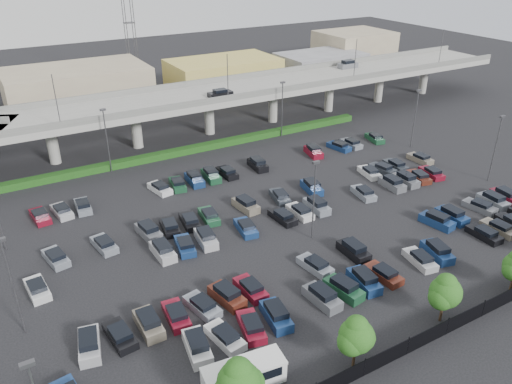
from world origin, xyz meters
TOP-DOWN VIEW (x-y plane):
  - ground at (0.00, 0.00)m, footprint 280.00×280.00m
  - overpass at (-0.21, 31.99)m, footprint 150.00×13.00m
  - hedge at (0.00, 25.00)m, footprint 66.00×1.60m
  - fence at (-0.05, -28.00)m, footprint 70.00×0.10m
  - tree_row at (0.70, -26.53)m, footprint 65.07×3.66m
  - shuttle_bus at (-18.14, -23.76)m, footprint 7.08×3.11m
  - parked_cars at (0.40, -4.79)m, footprint 63.06×36.69m
  - light_poles at (-4.13, 2.00)m, footprint 66.90×48.38m
  - distant_buildings at (12.38, 61.81)m, footprint 138.00×24.00m
  - comm_tower at (4.00, 74.00)m, footprint 2.40×2.40m

SIDE VIEW (x-z plane):
  - ground at x=0.00m, z-range 0.00..0.00m
  - hedge at x=0.00m, z-range 0.00..1.10m
  - parked_cars at x=0.40m, z-range -0.21..1.46m
  - fence at x=-0.05m, z-range -0.10..1.90m
  - shuttle_bus at x=-18.14m, z-range 0.10..2.30m
  - tree_row at x=0.70m, z-range 0.55..6.49m
  - distant_buildings at x=12.38m, z-range -0.76..8.24m
  - light_poles at x=-4.13m, z-range 1.09..11.39m
  - overpass at x=-0.21m, z-range -0.93..14.87m
  - comm_tower at x=4.00m, z-range 0.61..30.61m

